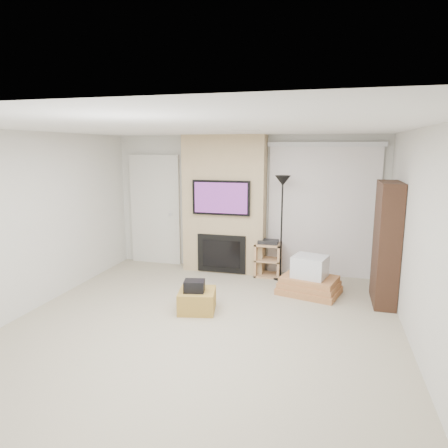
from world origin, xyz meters
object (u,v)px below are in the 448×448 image
(ottoman, at_px, (197,301))
(box_stack, at_px, (309,279))
(bookshelf, at_px, (386,244))
(floor_lamp, at_px, (282,198))
(av_stand, at_px, (268,257))

(ottoman, height_order, box_stack, box_stack)
(ottoman, relative_size, box_stack, 0.48)
(box_stack, bearing_deg, ottoman, -143.50)
(bookshelf, bearing_deg, floor_lamp, 156.20)
(floor_lamp, xyz_separation_m, bookshelf, (1.61, -0.71, -0.53))
(floor_lamp, distance_m, bookshelf, 1.83)
(bookshelf, bearing_deg, ottoman, -158.63)
(ottoman, xyz_separation_m, av_stand, (0.73, 1.82, 0.20))
(ottoman, xyz_separation_m, floor_lamp, (0.97, 1.71, 1.28))
(floor_lamp, xyz_separation_m, av_stand, (-0.24, 0.11, -1.08))
(ottoman, distance_m, av_stand, 1.97)
(floor_lamp, relative_size, bookshelf, 1.01)
(floor_lamp, relative_size, box_stack, 1.72)
(av_stand, distance_m, bookshelf, 2.09)
(box_stack, relative_size, bookshelf, 0.58)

